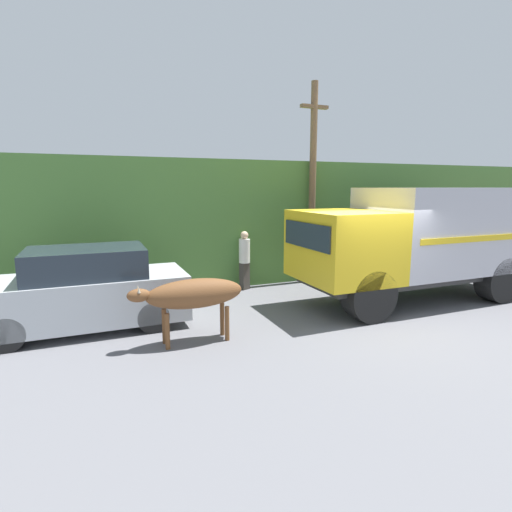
{
  "coord_description": "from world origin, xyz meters",
  "views": [
    {
      "loc": [
        -5.84,
        -7.12,
        2.99
      ],
      "look_at": [
        -2.68,
        0.52,
        1.56
      ],
      "focal_mm": 28.0,
      "sensor_mm": 36.0,
      "label": 1
    }
  ],
  "objects_px": {
    "utility_pole": "(313,181)",
    "brown_cow": "(193,295)",
    "cargo_truck": "(424,237)",
    "pedestrian_on_hill": "(244,257)",
    "parked_suv": "(84,291)"
  },
  "relations": [
    {
      "from": "parked_suv",
      "to": "utility_pole",
      "type": "xyz_separation_m",
      "value": [
        6.65,
        1.99,
        2.35
      ]
    },
    {
      "from": "parked_suv",
      "to": "pedestrian_on_hill",
      "type": "relative_size",
      "value": 2.45
    },
    {
      "from": "cargo_truck",
      "to": "utility_pole",
      "type": "bearing_deg",
      "value": 118.28
    },
    {
      "from": "brown_cow",
      "to": "cargo_truck",
      "type": "bearing_deg",
      "value": 16.71
    },
    {
      "from": "brown_cow",
      "to": "utility_pole",
      "type": "distance_m",
      "value": 6.33
    },
    {
      "from": "pedestrian_on_hill",
      "to": "utility_pole",
      "type": "height_order",
      "value": "utility_pole"
    },
    {
      "from": "brown_cow",
      "to": "pedestrian_on_hill",
      "type": "xyz_separation_m",
      "value": [
        2.38,
        3.47,
        0.0
      ]
    },
    {
      "from": "cargo_truck",
      "to": "pedestrian_on_hill",
      "type": "relative_size",
      "value": 3.87
    },
    {
      "from": "cargo_truck",
      "to": "pedestrian_on_hill",
      "type": "bearing_deg",
      "value": 143.86
    },
    {
      "from": "utility_pole",
      "to": "cargo_truck",
      "type": "bearing_deg",
      "value": -61.49
    },
    {
      "from": "utility_pole",
      "to": "brown_cow",
      "type": "bearing_deg",
      "value": -142.43
    },
    {
      "from": "parked_suv",
      "to": "utility_pole",
      "type": "bearing_deg",
      "value": 19.31
    },
    {
      "from": "brown_cow",
      "to": "parked_suv",
      "type": "relative_size",
      "value": 0.52
    },
    {
      "from": "cargo_truck",
      "to": "pedestrian_on_hill",
      "type": "height_order",
      "value": "cargo_truck"
    },
    {
      "from": "cargo_truck",
      "to": "pedestrian_on_hill",
      "type": "distance_m",
      "value": 4.94
    }
  ]
}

